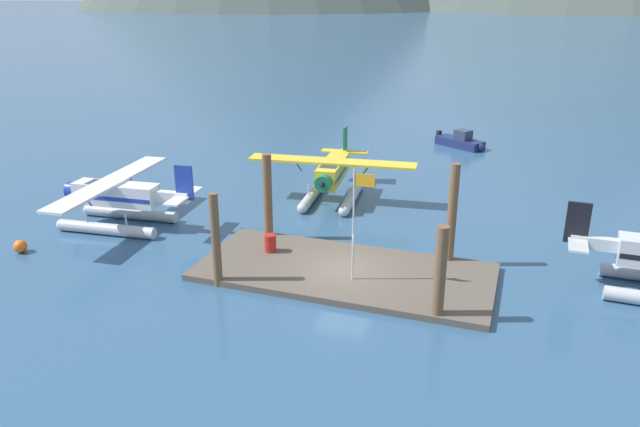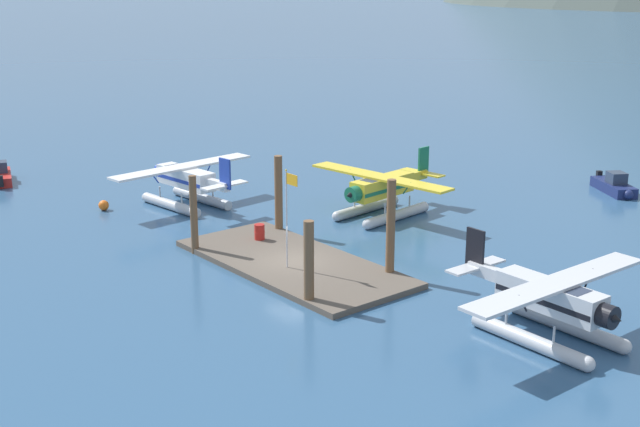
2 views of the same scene
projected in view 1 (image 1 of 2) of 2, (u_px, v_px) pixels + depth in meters
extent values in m
plane|color=#2D5175|center=(344.00, 275.00, 28.33)|extent=(1200.00, 1200.00, 0.00)
cube|color=brown|center=(344.00, 272.00, 28.28)|extent=(13.69, 6.09, 0.30)
cylinder|color=brown|center=(216.00, 240.00, 26.58)|extent=(0.40, 0.40, 4.37)
cylinder|color=brown|center=(440.00, 274.00, 23.75)|extent=(0.48, 0.48, 4.06)
cylinder|color=brown|center=(268.00, 197.00, 31.66)|extent=(0.47, 0.47, 4.66)
cylinder|color=brown|center=(452.00, 216.00, 28.50)|extent=(0.45, 0.45, 5.08)
cylinder|color=silver|center=(353.00, 227.00, 26.38)|extent=(0.08, 0.08, 5.04)
cube|color=orange|center=(365.00, 180.00, 25.48)|extent=(0.90, 0.03, 0.56)
sphere|color=gold|center=(354.00, 170.00, 25.48)|extent=(0.10, 0.10, 0.10)
cylinder|color=#AD1E19|center=(270.00, 243.00, 29.99)|extent=(0.58, 0.58, 0.88)
torus|color=#AD1E19|center=(270.00, 243.00, 29.99)|extent=(0.62, 0.62, 0.04)
sphere|color=orange|center=(20.00, 246.00, 30.63)|extent=(0.67, 0.67, 0.67)
cylinder|color=#B7BABF|center=(352.00, 197.00, 38.05)|extent=(1.26, 5.64, 0.64)
sphere|color=#B7BABF|center=(344.00, 211.00, 35.49)|extent=(0.64, 0.64, 0.64)
cylinder|color=#B7BABF|center=(313.00, 194.00, 38.57)|extent=(1.26, 5.64, 0.64)
sphere|color=#B7BABF|center=(302.00, 208.00, 36.01)|extent=(0.64, 0.64, 0.64)
cylinder|color=#B7BABF|center=(349.00, 192.00, 36.72)|extent=(0.10, 0.10, 0.70)
cylinder|color=#B7BABF|center=(355.00, 181.00, 38.91)|extent=(0.10, 0.10, 0.70)
cylinder|color=#B7BABF|center=(309.00, 189.00, 37.24)|extent=(0.10, 0.10, 0.70)
cylinder|color=#B7BABF|center=(318.00, 178.00, 39.43)|extent=(0.10, 0.10, 0.70)
cube|color=yellow|center=(333.00, 171.00, 37.75)|extent=(1.77, 4.91, 1.20)
cube|color=#196B47|center=(333.00, 172.00, 37.78)|extent=(1.78, 4.82, 0.24)
cube|color=#283347|center=(329.00, 170.00, 36.64)|extent=(1.17, 1.21, 0.56)
cube|color=yellow|center=(332.00, 161.00, 37.24)|extent=(10.49, 2.55, 0.14)
cylinder|color=#196B47|center=(367.00, 169.00, 36.90)|extent=(0.63, 0.15, 0.84)
cylinder|color=#196B47|center=(297.00, 165.00, 37.81)|extent=(0.63, 0.15, 0.84)
cylinder|color=#196B47|center=(323.00, 183.00, 35.28)|extent=(1.02, 0.70, 0.96)
cone|color=black|center=(322.00, 186.00, 34.87)|extent=(0.40, 0.39, 0.36)
cube|color=yellow|center=(343.00, 156.00, 40.68)|extent=(0.68, 2.24, 0.56)
cube|color=#196B47|center=(345.00, 141.00, 41.21)|extent=(0.23, 1.01, 1.90)
cube|color=yellow|center=(345.00, 152.00, 41.38)|extent=(3.27, 1.15, 0.10)
cylinder|color=#B7BABF|center=(107.00, 229.00, 32.87)|extent=(5.64, 1.17, 0.64)
sphere|color=#B7BABF|center=(62.00, 225.00, 33.49)|extent=(0.64, 0.64, 0.64)
cylinder|color=#B7BABF|center=(131.00, 214.00, 35.14)|extent=(5.64, 1.17, 0.64)
sphere|color=#B7BABF|center=(89.00, 210.00, 35.77)|extent=(0.64, 0.64, 0.64)
cylinder|color=#B7BABF|center=(86.00, 216.00, 32.90)|extent=(0.10, 0.10, 0.70)
cylinder|color=#B7BABF|center=(126.00, 220.00, 32.37)|extent=(0.10, 0.10, 0.70)
cylinder|color=#B7BABF|center=(112.00, 201.00, 35.18)|extent=(0.10, 0.10, 0.70)
cylinder|color=#B7BABF|center=(149.00, 204.00, 34.64)|extent=(0.10, 0.10, 0.70)
cube|color=white|center=(116.00, 194.00, 33.44)|extent=(4.90, 1.69, 1.20)
cube|color=#1E389E|center=(117.00, 196.00, 33.48)|extent=(4.80, 1.70, 0.24)
cube|color=#283347|center=(98.00, 187.00, 33.57)|extent=(1.20, 1.15, 0.56)
cube|color=white|center=(110.00, 182.00, 33.28)|extent=(2.38, 10.49, 0.14)
cylinder|color=#1E389E|center=(87.00, 200.00, 31.39)|extent=(0.14, 0.63, 0.84)
cylinder|color=#1E389E|center=(132.00, 176.00, 35.40)|extent=(0.14, 0.63, 0.84)
cylinder|color=#1E389E|center=(74.00, 190.00, 34.05)|extent=(0.69, 1.01, 0.96)
cone|color=black|center=(67.00, 190.00, 34.15)|extent=(0.38, 0.39, 0.36)
cube|color=white|center=(170.00, 197.00, 32.68)|extent=(2.23, 0.65, 0.56)
cube|color=#1E389E|center=(184.00, 183.00, 32.19)|extent=(1.01, 0.21, 1.90)
cube|color=white|center=(184.00, 196.00, 32.47)|extent=(1.10, 3.26, 0.10)
cylinder|color=#B7BABF|center=(640.00, 261.00, 27.46)|extent=(0.10, 0.10, 0.70)
cube|color=silver|center=(597.00, 243.00, 26.66)|extent=(2.21, 0.47, 0.56)
cube|color=black|center=(578.00, 223.00, 26.65)|extent=(1.00, 0.14, 1.90)
cube|color=silver|center=(578.00, 239.00, 26.88)|extent=(0.85, 3.21, 0.10)
cube|color=navy|center=(460.00, 143.00, 51.32)|extent=(4.37, 3.46, 0.70)
sphere|color=navy|center=(480.00, 147.00, 49.80)|extent=(0.70, 0.70, 0.70)
cube|color=#283347|center=(463.00, 135.00, 50.84)|extent=(1.60, 1.56, 0.80)
cube|color=black|center=(439.00, 135.00, 52.89)|extent=(0.46, 0.47, 0.80)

